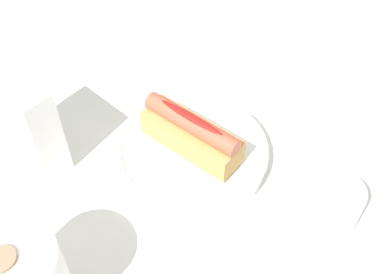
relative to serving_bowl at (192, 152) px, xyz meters
The scene contains 5 objects.
ground_plane 0.02m from the serving_bowl, 86.75° to the right, with size 2.40×2.40×0.00m, color silver.
serving_bowl is the anchor object (origin of this frame).
hotdog_front 0.04m from the serving_bowl, 86.42° to the left, with size 0.15×0.07×0.06m.
water_glass 0.21m from the serving_bowl, behind, with size 0.07×0.07×0.09m.
napkin_box 0.24m from the serving_bowl, 30.57° to the left, with size 0.11×0.04×0.15m, color white.
Camera 1 is at (-0.24, 0.40, 0.58)m, focal length 46.37 mm.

